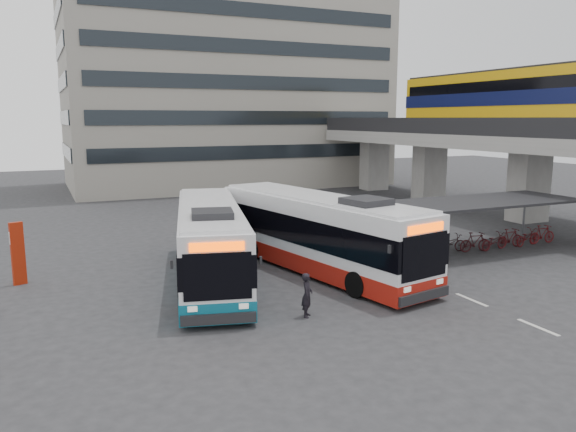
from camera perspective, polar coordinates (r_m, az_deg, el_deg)
name	(u,v)px	position (r m, az deg, el deg)	size (l,w,h in m)	color
ground	(369,286)	(22.60, 8.22, -7.07)	(120.00, 120.00, 0.00)	#28282B
viaduct	(501,123)	(40.73, 20.81, 8.81)	(8.00, 32.00, 9.68)	gray
bike_shelter	(481,225)	(29.73, 19.04, -0.83)	(10.00, 4.00, 2.54)	#595B60
office_block	(225,57)	(57.30, -6.38, 15.80)	(30.00, 15.00, 25.00)	gray
road_markings	(471,300)	(21.80, 18.14, -8.09)	(0.15, 7.60, 0.01)	beige
bus_main	(318,233)	(24.31, 3.09, -1.78)	(4.82, 12.22, 3.53)	white
bus_teal	(210,243)	(23.04, -7.93, -2.73)	(5.15, 11.61, 3.36)	white
pedestrian	(307,295)	(18.87, 1.95, -8.03)	(0.55, 0.36, 1.50)	black
sign_totem_north	(18,253)	(24.71, -25.75, -3.36)	(0.53, 0.32, 2.53)	#A22009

